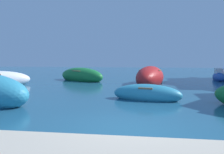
# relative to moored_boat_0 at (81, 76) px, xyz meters

# --- Properties ---
(ground) EXTENTS (80.00, 80.00, 0.00)m
(ground) POSITION_rel_moored_boat_0_xyz_m (5.15, -13.25, -0.43)
(ground) COLOR #1E5170
(moored_boat_0) EXTENTS (5.22, 4.07, 1.56)m
(moored_boat_0) POSITION_rel_moored_boat_0_xyz_m (0.00, 0.00, 0.00)
(moored_boat_0) COLOR #197233
(moored_boat_0) RESTS_ON ground
(moored_boat_2) EXTENTS (1.61, 3.34, 1.33)m
(moored_boat_2) POSITION_rel_moored_boat_0_xyz_m (12.78, 2.01, -0.10)
(moored_boat_2) COLOR #1E479E
(moored_boat_2) RESTS_ON ground
(moored_boat_3) EXTENTS (3.68, 1.86, 1.04)m
(moored_boat_3) POSITION_rel_moored_boat_0_xyz_m (5.79, -8.53, -0.14)
(moored_boat_3) COLOR teal
(moored_boat_3) RESTS_ON ground
(moored_boat_5) EXTENTS (3.18, 5.42, 1.86)m
(moored_boat_5) POSITION_rel_moored_boat_0_xyz_m (6.23, -1.50, 0.08)
(moored_boat_5) COLOR #B21E1E
(moored_boat_5) RESTS_ON ground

